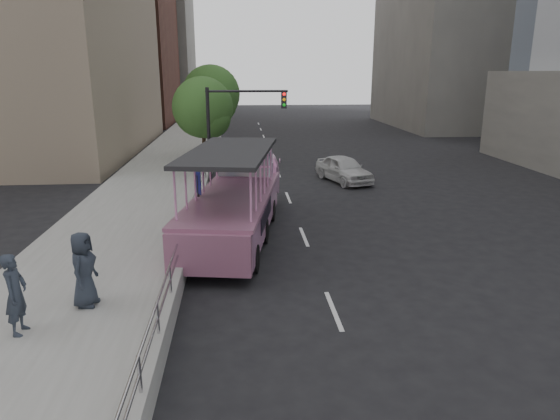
% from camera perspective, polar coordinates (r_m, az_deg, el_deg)
% --- Properties ---
extents(ground, '(160.00, 160.00, 0.00)m').
position_cam_1_polar(ground, '(14.89, 0.89, -8.07)').
color(ground, black).
extents(sidewalk, '(5.50, 80.00, 0.30)m').
position_cam_1_polar(sidewalk, '(24.68, -14.85, 1.39)').
color(sidewalk, '#A2A19C').
rests_on(sidewalk, ground).
extents(kerb_wall, '(0.24, 30.00, 0.36)m').
position_cam_1_polar(kerb_wall, '(16.61, -10.59, -4.02)').
color(kerb_wall, '#9D9E98').
rests_on(kerb_wall, sidewalk).
extents(guardrail, '(0.07, 22.00, 0.71)m').
position_cam_1_polar(guardrail, '(16.40, -10.70, -1.83)').
color(guardrail, '#B3B2B7').
rests_on(guardrail, kerb_wall).
extents(duck_boat, '(4.07, 10.49, 3.40)m').
position_cam_1_polar(duck_boat, '(18.95, -4.85, 1.12)').
color(duck_boat, black).
rests_on(duck_boat, ground).
extents(car, '(2.97, 4.60, 1.46)m').
position_cam_1_polar(car, '(28.09, 7.31, 4.68)').
color(car, silver).
rests_on(car, ground).
extents(pedestrian_near, '(0.47, 0.70, 1.88)m').
position_cam_1_polar(pedestrian_near, '(12.57, -27.98, -8.48)').
color(pedestrian_near, '#262D38').
rests_on(pedestrian_near, sidewalk).
extents(pedestrian_far, '(0.73, 1.01, 1.92)m').
position_cam_1_polar(pedestrian_far, '(13.30, -21.54, -6.32)').
color(pedestrian_far, '#262D38').
rests_on(pedestrian_far, sidewalk).
extents(parking_sign, '(0.26, 0.58, 2.76)m').
position_cam_1_polar(parking_sign, '(17.69, -9.30, 1.49)').
color(parking_sign, black).
rests_on(parking_sign, ground).
extents(traffic_signal, '(4.20, 0.32, 5.20)m').
position_cam_1_polar(traffic_signal, '(26.19, -5.55, 10.08)').
color(traffic_signal, black).
rests_on(traffic_signal, ground).
extents(street_tree_near, '(3.52, 3.52, 5.72)m').
position_cam_1_polar(street_tree_near, '(29.64, -8.64, 11.23)').
color(street_tree_near, '#3C2C1B').
rests_on(street_tree_near, ground).
extents(street_tree_far, '(3.97, 3.97, 6.45)m').
position_cam_1_polar(street_tree_far, '(35.58, -7.72, 12.75)').
color(street_tree_far, '#3C2C1B').
rests_on(street_tree_far, ground).
extents(midrise_brick, '(18.00, 16.00, 26.00)m').
position_cam_1_polar(midrise_brick, '(64.17, -21.16, 20.88)').
color(midrise_brick, brown).
rests_on(midrise_brick, ground).
extents(midrise_stone_b, '(16.00, 14.00, 20.00)m').
position_cam_1_polar(midrise_stone_b, '(79.05, -16.19, 17.91)').
color(midrise_stone_b, gray).
rests_on(midrise_stone_b, ground).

